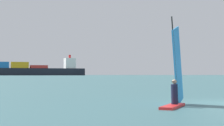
{
  "coord_description": "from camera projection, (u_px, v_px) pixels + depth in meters",
  "views": [
    {
      "loc": [
        -9.44,
        -16.69,
        1.52
      ],
      "look_at": [
        -3.37,
        16.04,
        2.67
      ],
      "focal_mm": 53.71,
      "sensor_mm": 36.0,
      "label": 1
    }
  ],
  "objects": [
    {
      "name": "windsurfer",
      "position": [
        175.0,
        84.0,
        15.95
      ],
      "size": [
        2.26,
        3.09,
        4.27
      ],
      "rotation": [
        0.0,
        0.0,
        4.11
      ],
      "color": "red",
      "rests_on": "ground_plane"
    },
    {
      "name": "cargo_ship",
      "position": [
        23.0,
        70.0,
        573.44
      ],
      "size": [
        208.07,
        53.7,
        36.62
      ],
      "rotation": [
        0.0,
        0.0,
        3.27
      ],
      "color": "black",
      "rests_on": "ground_plane"
    },
    {
      "name": "distant_headland",
      "position": [
        161.0,
        70.0,
        1548.53
      ],
      "size": [
        714.7,
        607.26,
        42.37
      ],
      "primitive_type": "cube",
      "rotation": [
        0.0,
        0.0,
        0.22
      ],
      "color": "#756B56",
      "rests_on": "ground_plane"
    }
  ]
}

